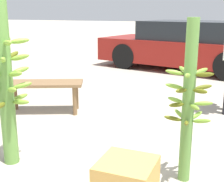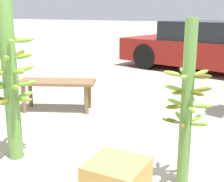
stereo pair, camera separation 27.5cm
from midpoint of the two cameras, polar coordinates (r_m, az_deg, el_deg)
banana_stalk_left at (r=3.02m, az=-15.71°, el=2.30°), size 0.48×0.48×1.57m
banana_stalk_center at (r=2.58m, az=16.52°, el=-2.32°), size 0.40×0.40×1.37m
market_bench at (r=4.54m, az=-8.37°, el=0.95°), size 1.16×0.82×0.44m
parked_car at (r=7.92m, az=18.52°, el=7.67°), size 4.40×2.57×1.18m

